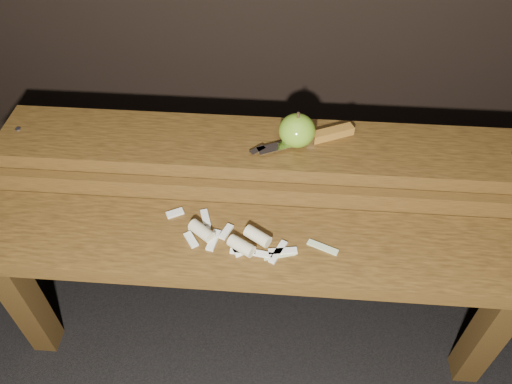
# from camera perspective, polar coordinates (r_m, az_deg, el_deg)

# --- Properties ---
(ground) EXTENTS (60.00, 60.00, 0.00)m
(ground) POSITION_cam_1_polar(r_m,az_deg,el_deg) (1.41, -0.19, -14.44)
(ground) COLOR black
(bench_front_tier) EXTENTS (1.20, 0.20, 0.42)m
(bench_front_tier) POSITION_cam_1_polar(r_m,az_deg,el_deg) (1.08, -0.49, -8.19)
(bench_front_tier) COLOR #39250E
(bench_front_tier) RESTS_ON ground
(bench_rear_tier) EXTENTS (1.20, 0.21, 0.50)m
(bench_rear_tier) POSITION_cam_1_polar(r_m,az_deg,el_deg) (1.18, 0.39, 2.51)
(bench_rear_tier) COLOR #39250E
(bench_rear_tier) RESTS_ON ground
(apple) EXTENTS (0.08, 0.08, 0.09)m
(apple) POSITION_cam_1_polar(r_m,az_deg,el_deg) (1.10, 4.71, 7.01)
(apple) COLOR olive
(apple) RESTS_ON bench_rear_tier
(knife) EXTENTS (0.23, 0.12, 0.02)m
(knife) POSITION_cam_1_polar(r_m,az_deg,el_deg) (1.13, 7.25, 6.32)
(knife) COLOR #966120
(knife) RESTS_ON bench_rear_tier
(apple_scraps) EXTENTS (0.37, 0.13, 0.03)m
(apple_scraps) POSITION_cam_1_polar(r_m,az_deg,el_deg) (1.03, -2.37, -5.34)
(apple_scraps) COLOR beige
(apple_scraps) RESTS_ON bench_front_tier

